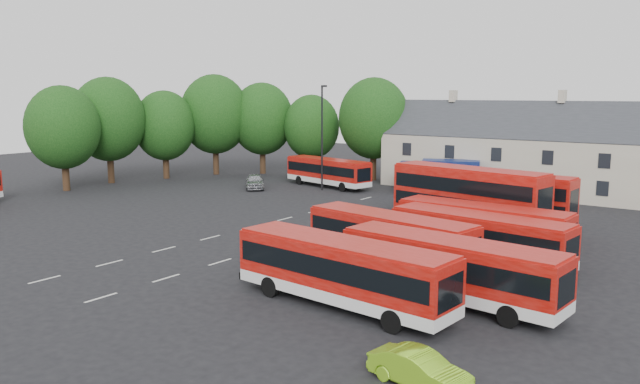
{
  "coord_description": "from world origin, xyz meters",
  "views": [
    {
      "loc": [
        30.69,
        -31.02,
        9.8
      ],
      "look_at": [
        2.45,
        7.35,
        2.2
      ],
      "focal_mm": 35.0,
      "sensor_mm": 36.0,
      "label": 1
    }
  ],
  "objects_px": {
    "bus_row_a": "(342,267)",
    "lamppost": "(322,135)",
    "bus_dd_south": "(468,196)",
    "box_truck": "(440,175)",
    "silver_car": "(255,181)",
    "lime_car": "(420,369)"
  },
  "relations": [
    {
      "from": "lime_car",
      "to": "lamppost",
      "type": "xyz_separation_m",
      "value": [
        -27.97,
        32.7,
        5.02
      ]
    },
    {
      "from": "bus_dd_south",
      "to": "box_truck",
      "type": "bearing_deg",
      "value": 131.21
    },
    {
      "from": "bus_row_a",
      "to": "lamppost",
      "type": "bearing_deg",
      "value": 132.07
    },
    {
      "from": "bus_row_a",
      "to": "lime_car",
      "type": "distance_m",
      "value": 8.32
    },
    {
      "from": "bus_dd_south",
      "to": "silver_car",
      "type": "bearing_deg",
      "value": 175.65
    },
    {
      "from": "box_truck",
      "to": "silver_car",
      "type": "distance_m",
      "value": 18.81
    },
    {
      "from": "bus_row_a",
      "to": "lamppost",
      "type": "xyz_separation_m",
      "value": [
        -21.42,
        27.73,
        3.74
      ]
    },
    {
      "from": "box_truck",
      "to": "silver_car",
      "type": "height_order",
      "value": "box_truck"
    },
    {
      "from": "lamppost",
      "to": "bus_dd_south",
      "type": "bearing_deg",
      "value": -25.95
    },
    {
      "from": "bus_row_a",
      "to": "box_truck",
      "type": "relative_size",
      "value": 1.42
    },
    {
      "from": "lamppost",
      "to": "box_truck",
      "type": "bearing_deg",
      "value": 25.05
    },
    {
      "from": "bus_dd_south",
      "to": "silver_car",
      "type": "distance_m",
      "value": 26.76
    },
    {
      "from": "silver_car",
      "to": "lamppost",
      "type": "height_order",
      "value": "lamppost"
    },
    {
      "from": "lime_car",
      "to": "bus_dd_south",
      "type": "bearing_deg",
      "value": 27.06
    },
    {
      "from": "lime_car",
      "to": "lamppost",
      "type": "bearing_deg",
      "value": 48.03
    },
    {
      "from": "box_truck",
      "to": "silver_car",
      "type": "bearing_deg",
      "value": -176.78
    },
    {
      "from": "box_truck",
      "to": "silver_car",
      "type": "xyz_separation_m",
      "value": [
        -16.83,
        -8.33,
        -1.11
      ]
    },
    {
      "from": "lime_car",
      "to": "lamppost",
      "type": "distance_m",
      "value": 43.32
    },
    {
      "from": "bus_row_a",
      "to": "silver_car",
      "type": "distance_m",
      "value": 36.85
    },
    {
      "from": "lime_car",
      "to": "silver_car",
      "type": "bearing_deg",
      "value": 56.81
    },
    {
      "from": "bus_dd_south",
      "to": "box_truck",
      "type": "height_order",
      "value": "bus_dd_south"
    },
    {
      "from": "box_truck",
      "to": "lamppost",
      "type": "bearing_deg",
      "value": -178.05
    }
  ]
}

